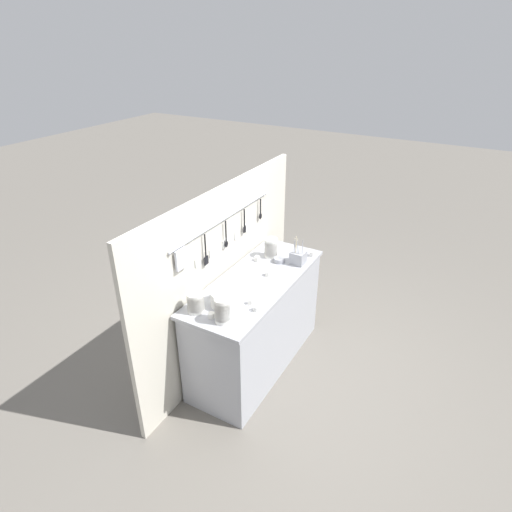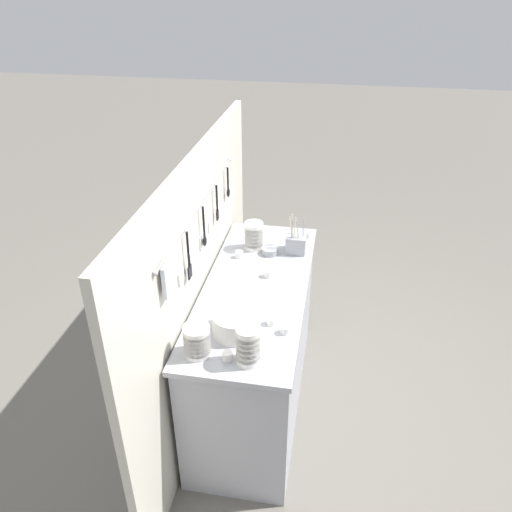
% 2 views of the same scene
% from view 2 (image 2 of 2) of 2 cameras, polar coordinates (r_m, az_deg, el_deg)
% --- Properties ---
extents(ground_plane, '(20.00, 20.00, 0.00)m').
position_cam_2_polar(ground_plane, '(3.43, -0.04, -15.84)').
color(ground_plane, '#666059').
extents(counter, '(1.52, 0.59, 0.89)m').
position_cam_2_polar(counter, '(3.12, -0.04, -10.19)').
color(counter, '#9EA0A8').
rests_on(counter, ground).
extents(back_wall, '(2.32, 0.08, 1.65)m').
position_cam_2_polar(back_wall, '(2.95, -6.35, -3.80)').
color(back_wall, beige).
rests_on(back_wall, ground).
extents(bowl_stack_back_corner, '(0.13, 0.13, 0.16)m').
position_cam_2_polar(bowl_stack_back_corner, '(2.36, -6.76, -9.60)').
color(bowl_stack_back_corner, silver).
rests_on(bowl_stack_back_corner, counter).
extents(bowl_stack_wide_centre, '(0.12, 0.12, 0.18)m').
position_cam_2_polar(bowl_stack_wide_centre, '(3.18, -0.25, 2.34)').
color(bowl_stack_wide_centre, silver).
rests_on(bowl_stack_wide_centre, counter).
extents(bowl_stack_short_front, '(0.11, 0.11, 0.20)m').
position_cam_2_polar(bowl_stack_short_front, '(2.29, -0.93, -10.19)').
color(bowl_stack_short_front, silver).
rests_on(bowl_stack_short_front, counter).
extents(plate_stack, '(0.24, 0.24, 0.12)m').
position_cam_2_polar(plate_stack, '(2.48, -2.30, -7.65)').
color(plate_stack, silver).
rests_on(plate_stack, counter).
extents(steel_mixing_bowl, '(0.10, 0.10, 0.04)m').
position_cam_2_polar(steel_mixing_bowl, '(3.15, 1.61, 0.59)').
color(steel_mixing_bowl, '#93969E').
rests_on(steel_mixing_bowl, counter).
extents(cutlery_caddy, '(0.12, 0.12, 0.25)m').
position_cam_2_polar(cutlery_caddy, '(3.17, 4.59, 1.48)').
color(cutlery_caddy, '#93969E').
rests_on(cutlery_caddy, counter).
extents(cup_by_caddy, '(0.05, 0.05, 0.04)m').
position_cam_2_polar(cup_by_caddy, '(3.35, 5.86, 2.41)').
color(cup_by_caddy, silver).
rests_on(cup_by_caddy, counter).
extents(cup_beside_plates, '(0.05, 0.05, 0.04)m').
position_cam_2_polar(cup_beside_plates, '(2.50, 3.35, -8.40)').
color(cup_beside_plates, silver).
rests_on(cup_beside_plates, counter).
extents(cup_back_right, '(0.05, 0.05, 0.04)m').
position_cam_2_polar(cup_back_right, '(2.36, -3.29, -11.33)').
color(cup_back_right, silver).
rests_on(cup_back_right, counter).
extents(cup_centre, '(0.05, 0.05, 0.04)m').
position_cam_2_polar(cup_centre, '(2.56, 1.77, -7.39)').
color(cup_centre, silver).
rests_on(cup_centre, counter).
extents(cup_edge_far, '(0.05, 0.05, 0.04)m').
position_cam_2_polar(cup_edge_far, '(2.92, 1.36, -2.02)').
color(cup_edge_far, silver).
rests_on(cup_edge_far, counter).
extents(cup_edge_near, '(0.05, 0.05, 0.04)m').
position_cam_2_polar(cup_edge_near, '(3.11, -1.95, 0.19)').
color(cup_edge_near, silver).
rests_on(cup_edge_near, counter).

